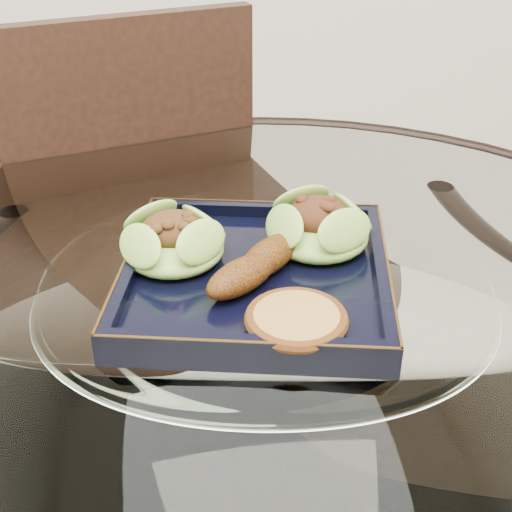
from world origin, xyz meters
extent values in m
cylinder|color=white|center=(0.00, 0.00, 0.76)|extent=(1.10, 1.10, 0.01)
torus|color=black|center=(0.00, 0.00, 0.76)|extent=(1.13, 1.13, 0.02)
cylinder|color=black|center=(0.28, 0.28, 0.38)|extent=(0.04, 0.04, 0.75)
cylinder|color=black|center=(-0.28, 0.28, 0.38)|extent=(0.04, 0.04, 0.75)
cube|color=#321910|center=(-0.08, 0.31, 0.46)|extent=(0.51, 0.51, 0.04)
cube|color=#321910|center=(-0.14, 0.49, 0.72)|extent=(0.38, 0.14, 0.45)
cylinder|color=#321910|center=(-0.30, 0.43, 0.22)|extent=(0.03, 0.03, 0.44)
cylinder|color=#321910|center=(0.04, 0.53, 0.22)|extent=(0.03, 0.03, 0.44)
cube|color=black|center=(0.00, 0.06, 0.77)|extent=(0.32, 0.32, 0.02)
ellipsoid|color=#4F8E29|center=(-0.08, 0.10, 0.80)|extent=(0.13, 0.13, 0.04)
ellipsoid|color=#62982C|center=(0.07, 0.11, 0.80)|extent=(0.12, 0.12, 0.04)
ellipsoid|color=#67330A|center=(0.01, 0.06, 0.80)|extent=(0.15, 0.15, 0.03)
cylinder|color=#A57E37|center=(0.02, -0.04, 0.79)|extent=(0.10, 0.10, 0.02)
camera|label=1|loc=(-0.08, -0.55, 1.18)|focal=50.00mm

